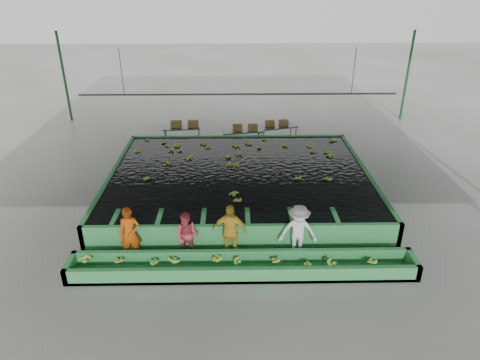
{
  "coord_description": "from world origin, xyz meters",
  "views": [
    {
      "loc": [
        -0.25,
        -13.54,
        7.89
      ],
      "look_at": [
        0.0,
        0.5,
        1.0
      ],
      "focal_mm": 32.0,
      "sensor_mm": 36.0,
      "label": 1
    }
  ],
  "objects_px": {
    "worker_d": "(298,232)",
    "packing_table_left": "(182,135)",
    "packing_table_right": "(277,134)",
    "flotation_tank": "(240,181)",
    "worker_c": "(230,232)",
    "box_stack_mid": "(245,130)",
    "worker_b": "(187,236)",
    "box_stack_right": "(277,125)",
    "box_stack_left": "(185,127)",
    "sorting_trough": "(243,266)",
    "worker_a": "(130,234)",
    "packing_table_mid": "(243,139)"
  },
  "relations": [
    {
      "from": "worker_b",
      "to": "packing_table_left",
      "type": "height_order",
      "value": "worker_b"
    },
    {
      "from": "worker_b",
      "to": "packing_table_right",
      "type": "distance_m",
      "value": 10.37
    },
    {
      "from": "flotation_tank",
      "to": "box_stack_right",
      "type": "height_order",
      "value": "box_stack_right"
    },
    {
      "from": "worker_c",
      "to": "box_stack_left",
      "type": "height_order",
      "value": "worker_c"
    },
    {
      "from": "worker_a",
      "to": "worker_c",
      "type": "relative_size",
      "value": 0.95
    },
    {
      "from": "sorting_trough",
      "to": "box_stack_mid",
      "type": "bearing_deg",
      "value": 87.95
    },
    {
      "from": "box_stack_mid",
      "to": "worker_a",
      "type": "bearing_deg",
      "value": -112.06
    },
    {
      "from": "worker_b",
      "to": "box_stack_right",
      "type": "height_order",
      "value": "worker_b"
    },
    {
      "from": "worker_b",
      "to": "worker_d",
      "type": "distance_m",
      "value": 3.32
    },
    {
      "from": "worker_a",
      "to": "worker_b",
      "type": "distance_m",
      "value": 1.7
    },
    {
      "from": "box_stack_right",
      "to": "box_stack_mid",
      "type": "bearing_deg",
      "value": -156.67
    },
    {
      "from": "flotation_tank",
      "to": "packing_table_right",
      "type": "distance_m",
      "value": 5.76
    },
    {
      "from": "worker_b",
      "to": "packing_table_left",
      "type": "distance_m",
      "value": 9.77
    },
    {
      "from": "box_stack_left",
      "to": "packing_table_mid",
      "type": "bearing_deg",
      "value": -12.95
    },
    {
      "from": "worker_d",
      "to": "box_stack_mid",
      "type": "xyz_separation_m",
      "value": [
        -1.33,
        9.1,
        0.0
      ]
    },
    {
      "from": "packing_table_left",
      "to": "packing_table_right",
      "type": "bearing_deg",
      "value": 0.02
    },
    {
      "from": "worker_d",
      "to": "box_stack_mid",
      "type": "relative_size",
      "value": 1.44
    },
    {
      "from": "packing_table_right",
      "to": "flotation_tank",
      "type": "bearing_deg",
      "value": -110.45
    },
    {
      "from": "flotation_tank",
      "to": "packing_table_mid",
      "type": "height_order",
      "value": "flotation_tank"
    },
    {
      "from": "packing_table_right",
      "to": "packing_table_mid",
      "type": "bearing_deg",
      "value": -160.79
    },
    {
      "from": "worker_a",
      "to": "worker_d",
      "type": "bearing_deg",
      "value": -6.96
    },
    {
      "from": "worker_c",
      "to": "packing_table_right",
      "type": "xyz_separation_m",
      "value": [
        2.38,
        9.7,
        -0.47
      ]
    },
    {
      "from": "packing_table_left",
      "to": "box_stack_left",
      "type": "xyz_separation_m",
      "value": [
        0.15,
        0.05,
        0.42
      ]
    },
    {
      "from": "box_stack_left",
      "to": "box_stack_right",
      "type": "relative_size",
      "value": 1.18
    },
    {
      "from": "worker_a",
      "to": "box_stack_mid",
      "type": "distance_m",
      "value": 9.81
    },
    {
      "from": "packing_table_mid",
      "to": "packing_table_left",
      "type": "bearing_deg",
      "value": 168.53
    },
    {
      "from": "sorting_trough",
      "to": "packing_table_mid",
      "type": "xyz_separation_m",
      "value": [
        0.24,
        9.88,
        0.19
      ]
    },
    {
      "from": "packing_table_right",
      "to": "box_stack_left",
      "type": "xyz_separation_m",
      "value": [
        -4.67,
        0.05,
        0.41
      ]
    },
    {
      "from": "worker_b",
      "to": "packing_table_right",
      "type": "bearing_deg",
      "value": 79.08
    },
    {
      "from": "sorting_trough",
      "to": "box_stack_right",
      "type": "xyz_separation_m",
      "value": [
        1.97,
        10.59,
        0.62
      ]
    },
    {
      "from": "packing_table_mid",
      "to": "packing_table_right",
      "type": "distance_m",
      "value": 1.88
    },
    {
      "from": "sorting_trough",
      "to": "worker_b",
      "type": "relative_size",
      "value": 6.49
    },
    {
      "from": "sorting_trough",
      "to": "box_stack_right",
      "type": "relative_size",
      "value": 8.65
    },
    {
      "from": "worker_b",
      "to": "box_stack_right",
      "type": "xyz_separation_m",
      "value": [
        3.6,
        9.79,
        0.1
      ]
    },
    {
      "from": "flotation_tank",
      "to": "box_stack_mid",
      "type": "bearing_deg",
      "value": 85.77
    },
    {
      "from": "worker_a",
      "to": "worker_b",
      "type": "xyz_separation_m",
      "value": [
        1.7,
        0.0,
        -0.09
      ]
    },
    {
      "from": "sorting_trough",
      "to": "box_stack_left",
      "type": "distance_m",
      "value": 10.89
    },
    {
      "from": "box_stack_left",
      "to": "box_stack_right",
      "type": "bearing_deg",
      "value": 0.58
    },
    {
      "from": "flotation_tank",
      "to": "worker_a",
      "type": "relative_size",
      "value": 5.82
    },
    {
      "from": "worker_d",
      "to": "packing_table_left",
      "type": "xyz_separation_m",
      "value": [
        -4.49,
        9.7,
        -0.46
      ]
    },
    {
      "from": "worker_c",
      "to": "box_stack_right",
      "type": "relative_size",
      "value": 1.56
    },
    {
      "from": "box_stack_left",
      "to": "box_stack_right",
      "type": "height_order",
      "value": "box_stack_right"
    },
    {
      "from": "worker_c",
      "to": "worker_d",
      "type": "distance_m",
      "value": 2.05
    },
    {
      "from": "worker_c",
      "to": "packing_table_mid",
      "type": "xyz_separation_m",
      "value": [
        0.6,
        9.08,
        -0.46
      ]
    },
    {
      "from": "flotation_tank",
      "to": "box_stack_left",
      "type": "distance_m",
      "value": 6.07
    },
    {
      "from": "worker_c",
      "to": "packing_table_right",
      "type": "distance_m",
      "value": 10.0
    },
    {
      "from": "worker_a",
      "to": "packing_table_right",
      "type": "height_order",
      "value": "worker_a"
    },
    {
      "from": "packing_table_mid",
      "to": "sorting_trough",
      "type": "bearing_deg",
      "value": -91.37
    },
    {
      "from": "flotation_tank",
      "to": "packing_table_left",
      "type": "distance_m",
      "value": 6.08
    },
    {
      "from": "flotation_tank",
      "to": "worker_b",
      "type": "relative_size",
      "value": 6.49
    }
  ]
}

